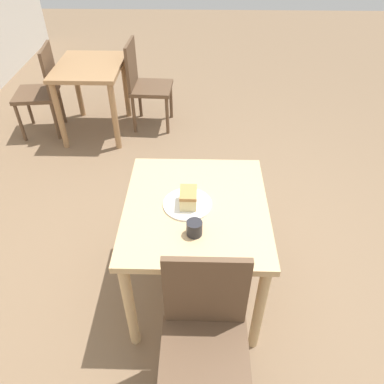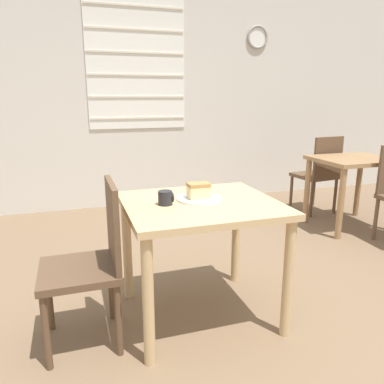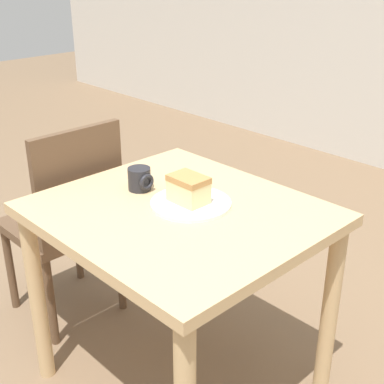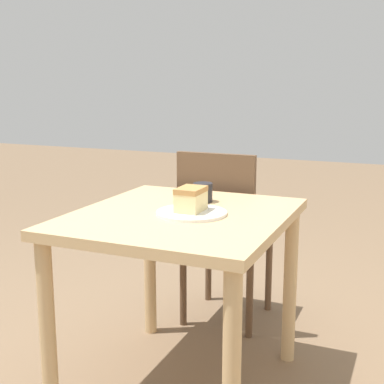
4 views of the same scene
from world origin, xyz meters
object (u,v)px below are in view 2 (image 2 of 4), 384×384
at_px(dining_table_near, 201,220).
at_px(chair_far_opposite, 319,172).
at_px(chair_near_window, 92,259).
at_px(coffee_mug, 166,198).
at_px(cake_slice, 199,191).
at_px(dining_table_far, 353,171).
at_px(plate, 199,199).

height_order(dining_table_near, chair_far_opposite, chair_far_opposite).
height_order(chair_near_window, coffee_mug, chair_near_window).
relative_size(chair_far_opposite, cake_slice, 7.13).
bearing_deg(coffee_mug, dining_table_near, -1.24).
relative_size(dining_table_far, cake_slice, 6.10).
bearing_deg(coffee_mug, dining_table_far, 25.73).
relative_size(chair_near_window, chair_far_opposite, 1.00).
height_order(dining_table_far, chair_far_opposite, chair_far_opposite).
distance_m(chair_near_window, plate, 0.71).
bearing_deg(chair_near_window, dining_table_far, 113.11).
xyz_separation_m(dining_table_far, coffee_mug, (-2.29, -1.10, 0.19)).
distance_m(dining_table_near, chair_far_opposite, 2.63).
xyz_separation_m(dining_table_near, chair_near_window, (-0.65, -0.05, -0.14)).
relative_size(cake_slice, coffee_mug, 1.44).
relative_size(plate, cake_slice, 2.13).
relative_size(dining_table_near, plate, 3.29).
distance_m(dining_table_near, dining_table_far, 2.35).
bearing_deg(chair_far_opposite, plate, 31.03).
height_order(dining_table_far, plate, plate).
relative_size(dining_table_near, coffee_mug, 10.06).
bearing_deg(chair_near_window, chair_far_opposite, 121.96).
height_order(cake_slice, coffee_mug, cake_slice).
distance_m(dining_table_far, chair_near_window, 2.97).
distance_m(chair_far_opposite, cake_slice, 2.61).
bearing_deg(coffee_mug, chair_far_opposite, 35.67).
distance_m(dining_table_near, plate, 0.13).
xyz_separation_m(dining_table_far, chair_far_opposite, (-0.02, 0.52, -0.10)).
bearing_deg(dining_table_near, chair_far_opposite, 38.49).
distance_m(plate, cake_slice, 0.05).
xyz_separation_m(dining_table_far, chair_near_window, (-2.73, -1.16, -0.10)).
xyz_separation_m(plate, cake_slice, (-0.01, -0.01, 0.05)).
bearing_deg(dining_table_far, plate, -152.88).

